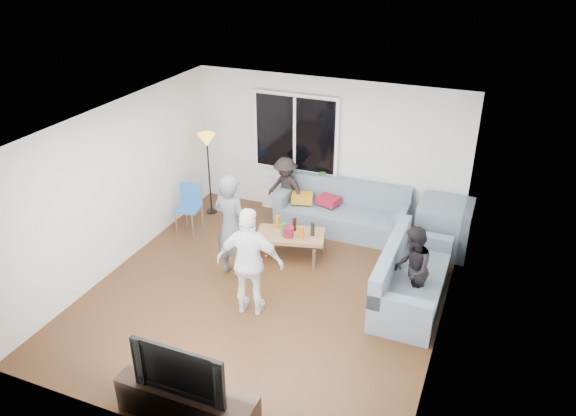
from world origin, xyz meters
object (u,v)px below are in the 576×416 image
at_px(side_chair, 188,209).
at_px(coffee_table, 291,244).
at_px(spectator_back, 285,189).
at_px(sofa_back_section, 342,209).
at_px(spectator_right, 412,269).
at_px(floor_lamp, 209,174).
at_px(player_left, 231,226).
at_px(tv_console, 188,403).
at_px(player_right, 250,262).
at_px(sofa_right_section, 413,275).
at_px(television, 183,366).

bearing_deg(side_chair, coffee_table, -13.02).
height_order(coffee_table, spectator_back, spectator_back).
height_order(side_chair, spectator_back, spectator_back).
relative_size(sofa_back_section, spectator_right, 1.80).
distance_m(floor_lamp, player_left, 2.21).
distance_m(spectator_back, tv_console, 4.88).
distance_m(floor_lamp, tv_console, 5.06).
distance_m(side_chair, player_right, 2.68).
xyz_separation_m(sofa_right_section, television, (-1.85, -3.14, 0.33)).
bearing_deg(spectator_back, sofa_back_section, 17.35).
distance_m(side_chair, spectator_right, 4.15).
bearing_deg(player_left, spectator_back, -79.49).
xyz_separation_m(player_left, television, (0.86, -2.77, -0.09)).
bearing_deg(player_right, spectator_right, -165.22).
xyz_separation_m(floor_lamp, television, (2.22, -4.51, -0.03)).
bearing_deg(sofa_back_section, side_chair, -157.28).
relative_size(player_right, television, 1.48).
bearing_deg(spectator_back, side_chair, -123.68).
bearing_deg(sofa_back_section, sofa_right_section, -46.09).
xyz_separation_m(sofa_right_section, floor_lamp, (-4.07, 1.37, 0.36)).
relative_size(coffee_table, player_right, 0.68).
bearing_deg(television, spectator_back, 99.62).
relative_size(player_left, spectator_right, 1.32).
bearing_deg(player_right, coffee_table, -97.49).
relative_size(player_right, spectator_back, 1.33).
distance_m(coffee_table, television, 3.67).
bearing_deg(television, sofa_back_section, 86.67).
bearing_deg(sofa_back_section, television, -93.33).
height_order(player_left, tv_console, player_left).
height_order(side_chair, player_left, player_left).
bearing_deg(floor_lamp, sofa_back_section, 5.95).
height_order(side_chair, player_right, player_right).
xyz_separation_m(player_left, tv_console, (0.86, -2.77, -0.62)).
xyz_separation_m(coffee_table, side_chair, (-1.98, 0.10, 0.23)).
distance_m(sofa_back_section, sofa_right_section, 2.26).
bearing_deg(tv_console, television, 0.00).
height_order(player_right, spectator_right, player_right).
height_order(side_chair, television, television).
height_order(coffee_table, player_left, player_left).
bearing_deg(sofa_right_section, floor_lamp, 71.38).
xyz_separation_m(coffee_table, player_left, (-0.62, -0.86, 0.64)).
relative_size(player_left, spectator_back, 1.39).
relative_size(sofa_right_section, spectator_right, 1.56).
bearing_deg(spectator_back, sofa_right_section, -13.05).
bearing_deg(coffee_table, tv_console, -86.20).
relative_size(player_left, tv_console, 1.05).
height_order(coffee_table, floor_lamp, floor_lamp).
bearing_deg(sofa_right_section, player_left, 97.82).
relative_size(sofa_right_section, player_left, 1.19).
bearing_deg(floor_lamp, coffee_table, -24.06).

